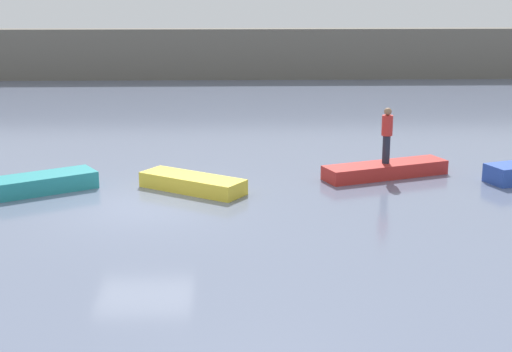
# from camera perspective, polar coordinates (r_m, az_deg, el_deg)

# --- Properties ---
(ground_plane) EXTENTS (120.00, 120.00, 0.00)m
(ground_plane) POSITION_cam_1_polar(r_m,az_deg,el_deg) (19.50, -8.64, -2.33)
(ground_plane) COLOR slate
(embankment_wall) EXTENTS (80.00, 1.20, 2.90)m
(embankment_wall) POSITION_cam_1_polar(r_m,az_deg,el_deg) (44.46, -4.84, 9.18)
(embankment_wall) COLOR #666056
(embankment_wall) RESTS_ON ground_plane
(rowboat_teal) EXTENTS (2.86, 2.27, 0.47)m
(rowboat_teal) POSITION_cam_1_polar(r_m,az_deg,el_deg) (21.45, -15.66, -0.49)
(rowboat_teal) COLOR teal
(rowboat_teal) RESTS_ON ground_plane
(rowboat_yellow) EXTENTS (3.04, 2.47, 0.42)m
(rowboat_yellow) POSITION_cam_1_polar(r_m,az_deg,el_deg) (20.77, -4.83, -0.55)
(rowboat_yellow) COLOR gold
(rowboat_yellow) RESTS_ON ground_plane
(rowboat_red) EXTENTS (3.88, 2.19, 0.41)m
(rowboat_red) POSITION_cam_1_polar(r_m,az_deg,el_deg) (22.49, 9.75, 0.46)
(rowboat_red) COLOR red
(rowboat_red) RESTS_ON ground_plane
(person_red_shirt) EXTENTS (0.32, 0.32, 1.64)m
(person_red_shirt) POSITION_cam_1_polar(r_m,az_deg,el_deg) (22.25, 9.88, 3.25)
(person_red_shirt) COLOR #232838
(person_red_shirt) RESTS_ON rowboat_red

